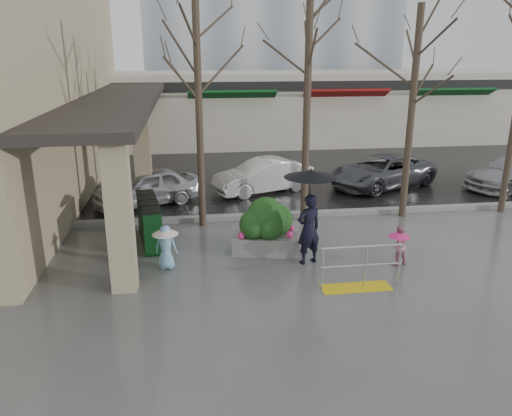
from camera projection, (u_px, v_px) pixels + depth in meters
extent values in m
plane|color=#51514F|center=(289.00, 269.00, 12.34)|extent=(120.00, 120.00, 0.00)
cube|color=black|center=(223.00, 132.00, 33.12)|extent=(120.00, 36.00, 0.01)
cube|color=gray|center=(264.00, 216.00, 16.10)|extent=(120.00, 0.30, 0.15)
cube|color=#2D2823|center=(118.00, 95.00, 18.17)|extent=(2.80, 18.00, 0.25)
cube|color=tan|center=(120.00, 215.00, 10.83)|extent=(0.55, 0.55, 3.50)
cube|color=tan|center=(143.00, 156.00, 16.97)|extent=(0.55, 0.55, 3.50)
cube|color=beige|center=(262.00, 108.00, 29.00)|extent=(34.00, 6.00, 4.00)
cube|color=maroon|center=(112.00, 99.00, 24.95)|extent=(4.50, 1.68, 0.87)
cube|color=#0F4C1E|center=(232.00, 98.00, 25.74)|extent=(4.50, 1.68, 0.87)
cube|color=maroon|center=(344.00, 96.00, 26.53)|extent=(4.50, 1.68, 0.87)
cube|color=#0F4C1E|center=(450.00, 95.00, 27.32)|extent=(4.50, 1.68, 0.87)
cube|color=black|center=(270.00, 86.00, 25.84)|extent=(34.00, 0.35, 0.50)
cube|color=yellow|center=(356.00, 287.00, 11.38)|extent=(1.60, 0.50, 0.02)
cylinder|color=silver|center=(322.00, 270.00, 11.12)|extent=(0.05, 0.05, 1.00)
cylinder|color=silver|center=(366.00, 267.00, 11.26)|extent=(0.05, 0.05, 1.00)
cylinder|color=silver|center=(399.00, 265.00, 11.36)|extent=(0.05, 0.05, 1.00)
cylinder|color=silver|center=(363.00, 247.00, 11.09)|extent=(1.90, 0.06, 0.06)
cylinder|color=silver|center=(361.00, 265.00, 11.23)|extent=(1.90, 0.04, 0.04)
cylinder|color=#382B21|center=(199.00, 114.00, 14.45)|extent=(0.22, 0.22, 6.80)
cylinder|color=#382B21|center=(307.00, 109.00, 14.84)|extent=(0.22, 0.22, 7.00)
cylinder|color=#382B21|center=(411.00, 116.00, 15.35)|extent=(0.22, 0.22, 6.50)
imported|color=black|center=(309.00, 229.00, 12.46)|extent=(0.77, 0.64, 1.82)
cylinder|color=black|center=(310.00, 193.00, 12.18)|extent=(0.02, 0.02, 1.15)
cone|color=black|center=(311.00, 174.00, 12.03)|extent=(1.31, 1.31, 0.18)
sphere|color=black|center=(311.00, 169.00, 12.00)|extent=(0.05, 0.05, 0.05)
imported|color=#CA7B94|center=(398.00, 245.00, 12.46)|extent=(0.58, 0.50, 1.03)
cylinder|color=black|center=(399.00, 238.00, 12.41)|extent=(0.02, 0.02, 0.45)
cone|color=#EE257F|center=(399.00, 233.00, 12.37)|extent=(0.54, 0.54, 0.18)
sphere|color=black|center=(400.00, 229.00, 12.33)|extent=(0.05, 0.05, 0.05)
imported|color=#7EB7E0|center=(166.00, 247.00, 12.24)|extent=(0.61, 0.46, 1.12)
cylinder|color=black|center=(165.00, 237.00, 12.16)|extent=(0.02, 0.02, 0.52)
cone|color=white|center=(165.00, 231.00, 12.11)|extent=(0.65, 0.65, 0.18)
sphere|color=black|center=(165.00, 226.00, 12.08)|extent=(0.05, 0.05, 0.05)
cube|color=slate|center=(266.00, 243.00, 13.34)|extent=(1.88, 1.19, 0.48)
ellipsoid|color=#1D4516|center=(266.00, 218.00, 13.12)|extent=(1.06, 0.96, 1.12)
sphere|color=#1D4516|center=(254.00, 224.00, 13.03)|extent=(0.77, 0.77, 0.77)
sphere|color=#1D4516|center=(278.00, 220.00, 13.34)|extent=(0.81, 0.81, 0.81)
cube|color=#0D3C16|center=(153.00, 233.00, 13.15)|extent=(0.54, 0.54, 1.15)
cube|color=black|center=(151.00, 210.00, 12.96)|extent=(0.58, 0.58, 0.08)
cube|color=black|center=(150.00, 226.00, 13.67)|extent=(0.54, 0.54, 1.15)
cube|color=black|center=(149.00, 204.00, 13.48)|extent=(0.58, 0.58, 0.08)
cube|color=#0C3716|center=(148.00, 220.00, 14.19)|extent=(0.54, 0.54, 1.15)
cube|color=black|center=(147.00, 198.00, 14.00)|extent=(0.58, 0.58, 0.08)
cube|color=black|center=(146.00, 214.00, 14.72)|extent=(0.54, 0.54, 1.15)
cube|color=black|center=(145.00, 193.00, 14.53)|extent=(0.58, 0.58, 0.08)
imported|color=silver|center=(146.00, 187.00, 17.34)|extent=(3.99, 2.82, 1.26)
imported|color=white|center=(263.00, 176.00, 18.90)|extent=(4.05, 2.60, 1.26)
imported|color=#56575D|center=(382.00, 171.00, 19.64)|extent=(4.99, 3.83, 1.26)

